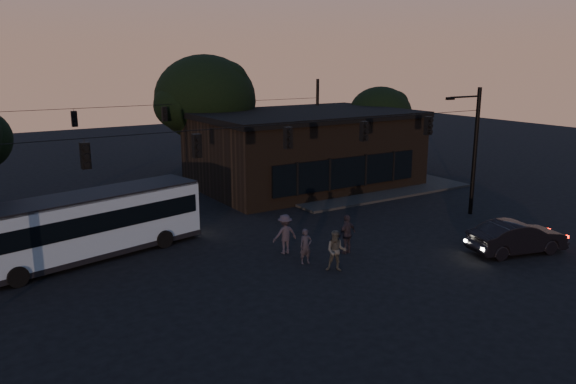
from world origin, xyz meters
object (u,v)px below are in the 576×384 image
car (517,237)px  pedestrian_b (336,251)px  pedestrian_a (306,246)px  bus (89,222)px  building (304,149)px  pedestrian_c (347,234)px  pedestrian_d (285,234)px

car → pedestrian_b: bearing=87.0°
pedestrian_a → bus: bearing=151.5°
bus → car: size_ratio=2.34×
building → car: (0.24, -17.86, -1.93)m
building → pedestrian_c: bearing=-116.2°
pedestrian_a → building: bearing=64.6°
building → bus: 18.77m
bus → pedestrian_a: 10.10m
pedestrian_b → pedestrian_d: size_ratio=0.96×
pedestrian_a → pedestrian_b: size_ratio=0.88×
pedestrian_b → pedestrian_c: bearing=79.4°
building → pedestrian_c: (-6.64, -13.52, -1.75)m
car → bus: bearing=74.0°
building → pedestrian_d: bearing=-127.5°
pedestrian_c → building: bearing=-127.4°
pedestrian_a → pedestrian_c: (2.45, 0.10, 0.14)m
car → pedestrian_d: pedestrian_d is taller
pedestrian_a → pedestrian_b: pedestrian_b is taller
bus → pedestrian_d: (7.98, -4.37, -0.75)m
building → bus: (-17.14, -7.59, -1.00)m
bus → pedestrian_a: size_ratio=6.82×
pedestrian_b → pedestrian_c: 2.44m
pedestrian_d → building: bearing=-123.5°
car → pedestrian_d: 11.10m
pedestrian_d → pedestrian_b: bearing=105.9°
building → pedestrian_c: 15.16m
building → pedestrian_d: building is taller
car → pedestrian_d: size_ratio=2.47×
car → pedestrian_b: (-8.74, 2.76, 0.14)m
bus → pedestrian_c: bus is taller
building → pedestrian_b: bearing=-119.4°
building → pedestrian_a: 16.48m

